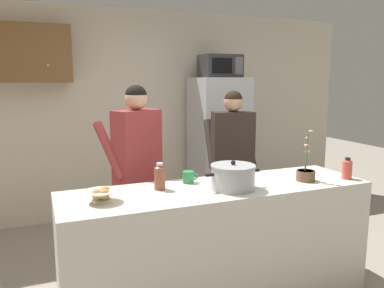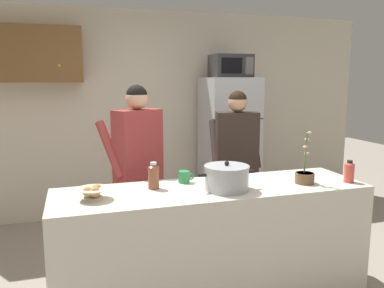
{
  "view_description": "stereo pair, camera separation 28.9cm",
  "coord_description": "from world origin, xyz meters",
  "px_view_note": "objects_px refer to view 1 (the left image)",
  "views": [
    {
      "loc": [
        -1.27,
        -2.57,
        1.73
      ],
      "look_at": [
        0.0,
        0.55,
        1.17
      ],
      "focal_mm": 36.01,
      "sensor_mm": 36.0,
      "label": 1
    },
    {
      "loc": [
        -1.0,
        -2.67,
        1.73
      ],
      "look_at": [
        0.0,
        0.55,
        1.17
      ],
      "focal_mm": 36.01,
      "sensor_mm": 36.0,
      "label": 2
    }
  ],
  "objects_px": {
    "coffee_mug": "(189,177)",
    "bottle_near_edge": "(160,177)",
    "bottle_mid_counter": "(347,168)",
    "refrigerator": "(218,146)",
    "person_near_pot": "(137,156)",
    "microwave": "(220,66)",
    "cooking_pot": "(233,177)",
    "person_by_sink": "(232,151)",
    "potted_orchid": "(306,173)",
    "bread_bowl": "(102,195)"
  },
  "relations": [
    {
      "from": "refrigerator",
      "to": "person_by_sink",
      "type": "height_order",
      "value": "refrigerator"
    },
    {
      "from": "person_by_sink",
      "to": "cooking_pot",
      "type": "height_order",
      "value": "person_by_sink"
    },
    {
      "from": "bread_bowl",
      "to": "potted_orchid",
      "type": "height_order",
      "value": "potted_orchid"
    },
    {
      "from": "refrigerator",
      "to": "microwave",
      "type": "relative_size",
      "value": 3.67
    },
    {
      "from": "coffee_mug",
      "to": "cooking_pot",
      "type": "bearing_deg",
      "value": -50.01
    },
    {
      "from": "person_near_pot",
      "to": "bottle_mid_counter",
      "type": "relative_size",
      "value": 9.42
    },
    {
      "from": "refrigerator",
      "to": "bottle_mid_counter",
      "type": "distance_m",
      "value": 2.04
    },
    {
      "from": "microwave",
      "to": "coffee_mug",
      "type": "height_order",
      "value": "microwave"
    },
    {
      "from": "cooking_pot",
      "to": "bottle_mid_counter",
      "type": "height_order",
      "value": "cooking_pot"
    },
    {
      "from": "person_by_sink",
      "to": "bottle_near_edge",
      "type": "height_order",
      "value": "person_by_sink"
    },
    {
      "from": "refrigerator",
      "to": "person_near_pot",
      "type": "xyz_separation_m",
      "value": [
        -1.36,
        -1.12,
        0.18
      ]
    },
    {
      "from": "cooking_pot",
      "to": "microwave",
      "type": "bearing_deg",
      "value": 66.71
    },
    {
      "from": "refrigerator",
      "to": "person_by_sink",
      "type": "distance_m",
      "value": 1.08
    },
    {
      "from": "person_by_sink",
      "to": "potted_orchid",
      "type": "xyz_separation_m",
      "value": [
        0.18,
        -0.93,
        -0.03
      ]
    },
    {
      "from": "bottle_near_edge",
      "to": "potted_orchid",
      "type": "height_order",
      "value": "potted_orchid"
    },
    {
      "from": "coffee_mug",
      "to": "bottle_near_edge",
      "type": "height_order",
      "value": "bottle_near_edge"
    },
    {
      "from": "person_near_pot",
      "to": "potted_orchid",
      "type": "bearing_deg",
      "value": -34.57
    },
    {
      "from": "microwave",
      "to": "person_by_sink",
      "type": "bearing_deg",
      "value": -108.91
    },
    {
      "from": "cooking_pot",
      "to": "bread_bowl",
      "type": "height_order",
      "value": "cooking_pot"
    },
    {
      "from": "bottle_near_edge",
      "to": "potted_orchid",
      "type": "relative_size",
      "value": 0.48
    },
    {
      "from": "bottle_mid_counter",
      "to": "refrigerator",
      "type": "bearing_deg",
      "value": 95.58
    },
    {
      "from": "person_near_pot",
      "to": "person_by_sink",
      "type": "distance_m",
      "value": 1.02
    },
    {
      "from": "person_near_pot",
      "to": "bottle_mid_counter",
      "type": "distance_m",
      "value": 1.8
    },
    {
      "from": "coffee_mug",
      "to": "bottle_mid_counter",
      "type": "relative_size",
      "value": 0.73
    },
    {
      "from": "refrigerator",
      "to": "bottle_near_edge",
      "type": "height_order",
      "value": "refrigerator"
    },
    {
      "from": "refrigerator",
      "to": "microwave",
      "type": "distance_m",
      "value": 1.02
    },
    {
      "from": "person_near_pot",
      "to": "cooking_pot",
      "type": "distance_m",
      "value": 0.98
    },
    {
      "from": "bottle_near_edge",
      "to": "person_by_sink",
      "type": "bearing_deg",
      "value": 36.1
    },
    {
      "from": "person_by_sink",
      "to": "bread_bowl",
      "type": "distance_m",
      "value": 1.69
    },
    {
      "from": "cooking_pot",
      "to": "bread_bowl",
      "type": "bearing_deg",
      "value": 176.99
    },
    {
      "from": "coffee_mug",
      "to": "bottle_near_edge",
      "type": "xyz_separation_m",
      "value": [
        -0.27,
        -0.09,
        0.05
      ]
    },
    {
      "from": "cooking_pot",
      "to": "bottle_mid_counter",
      "type": "xyz_separation_m",
      "value": [
        1.02,
        -0.09,
        -0.01
      ]
    },
    {
      "from": "bottle_mid_counter",
      "to": "bottle_near_edge",
      "type": "bearing_deg",
      "value": 169.64
    },
    {
      "from": "person_near_pot",
      "to": "refrigerator",
      "type": "bearing_deg",
      "value": 39.61
    },
    {
      "from": "microwave",
      "to": "cooking_pot",
      "type": "bearing_deg",
      "value": -113.29
    },
    {
      "from": "microwave",
      "to": "bottle_mid_counter",
      "type": "xyz_separation_m",
      "value": [
        0.2,
        -2.0,
        -0.89
      ]
    },
    {
      "from": "refrigerator",
      "to": "potted_orchid",
      "type": "height_order",
      "value": "refrigerator"
    },
    {
      "from": "cooking_pot",
      "to": "bottle_mid_counter",
      "type": "bearing_deg",
      "value": -4.76
    },
    {
      "from": "person_by_sink",
      "to": "bottle_mid_counter",
      "type": "xyz_separation_m",
      "value": [
        0.54,
        -1.01,
        -0.01
      ]
    },
    {
      "from": "person_near_pot",
      "to": "bottle_near_edge",
      "type": "distance_m",
      "value": 0.62
    },
    {
      "from": "person_near_pot",
      "to": "potted_orchid",
      "type": "relative_size",
      "value": 3.97
    },
    {
      "from": "microwave",
      "to": "cooking_pot",
      "type": "xyz_separation_m",
      "value": [
        -0.83,
        -1.92,
        -0.89
      ]
    },
    {
      "from": "coffee_mug",
      "to": "bottle_near_edge",
      "type": "distance_m",
      "value": 0.29
    },
    {
      "from": "refrigerator",
      "to": "person_near_pot",
      "type": "height_order",
      "value": "refrigerator"
    },
    {
      "from": "bread_bowl",
      "to": "bottle_mid_counter",
      "type": "distance_m",
      "value": 1.99
    },
    {
      "from": "microwave",
      "to": "person_near_pot",
      "type": "xyz_separation_m",
      "value": [
        -1.36,
        -1.1,
        -0.84
      ]
    },
    {
      "from": "cooking_pot",
      "to": "bottle_near_edge",
      "type": "height_order",
      "value": "cooking_pot"
    },
    {
      "from": "refrigerator",
      "to": "person_by_sink",
      "type": "relative_size",
      "value": 1.08
    },
    {
      "from": "coffee_mug",
      "to": "refrigerator",
      "type": "bearing_deg",
      "value": 57.05
    },
    {
      "from": "coffee_mug",
      "to": "bread_bowl",
      "type": "bearing_deg",
      "value": -161.64
    }
  ]
}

